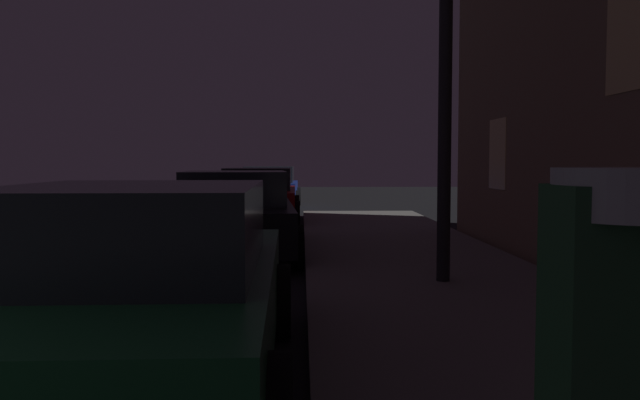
{
  "coord_description": "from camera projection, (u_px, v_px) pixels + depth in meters",
  "views": [
    {
      "loc": [
        3.95,
        -0.72,
        1.58
      ],
      "look_at": [
        4.04,
        2.48,
        1.39
      ],
      "focal_mm": 35.99,
      "sensor_mm": 36.0,
      "label": 1
    }
  ],
  "objects": [
    {
      "name": "car_green",
      "position": [
        140.0,
        290.0,
        4.33
      ],
      "size": [
        2.12,
        4.35,
        1.43
      ],
      "color": "#19592D",
      "rests_on": "ground"
    },
    {
      "name": "car_black",
      "position": [
        236.0,
        215.0,
        10.62
      ],
      "size": [
        2.28,
        4.41,
        1.43
      ],
      "color": "black",
      "rests_on": "ground"
    },
    {
      "name": "car_red",
      "position": [
        259.0,
        196.0,
        16.42
      ],
      "size": [
        2.12,
        4.56,
        1.43
      ],
      "color": "maroon",
      "rests_on": "ground"
    },
    {
      "name": "car_blue",
      "position": [
        270.0,
        187.0,
        22.13
      ],
      "size": [
        2.12,
        4.08,
        1.43
      ],
      "color": "navy",
      "rests_on": "ground"
    }
  ]
}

